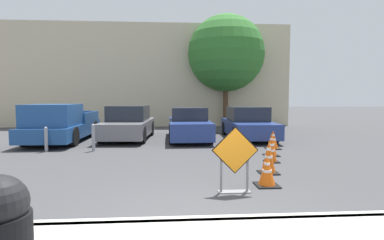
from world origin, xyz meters
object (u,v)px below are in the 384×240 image
road_closed_sign (235,157)px  parked_car_nearest (129,124)px  traffic_cone_nearest (267,171)px  traffic_cone_second (269,157)px  parked_car_third (248,124)px  bollard_second (46,138)px  parked_car_second (189,125)px  bollard_nearest (93,137)px  pickup_truck (61,125)px  traffic_cone_fourth (271,145)px  traffic_cone_fifth (273,140)px  traffic_cone_third (272,151)px

road_closed_sign → parked_car_nearest: size_ratio=0.30×
traffic_cone_nearest → traffic_cone_second: (0.38, 1.04, 0.09)m
parked_car_third → bollard_second: 8.35m
parked_car_second → bollard_nearest: 4.51m
traffic_cone_second → parked_car_nearest: 7.83m
road_closed_sign → bollard_second: size_ratio=1.50×
traffic_cone_nearest → bollard_nearest: bearing=136.6°
traffic_cone_nearest → bollard_nearest: size_ratio=0.67×
bollard_second → pickup_truck: bearing=98.3°
traffic_cone_nearest → pickup_truck: pickup_truck is taller
traffic_cone_nearest → traffic_cone_fourth: (1.20, 3.23, 0.05)m
road_closed_sign → bollard_second: (-5.54, 4.90, -0.25)m
traffic_cone_fourth → parked_car_third: bearing=85.9°
traffic_cone_fifth → parked_car_nearest: (-5.63, 3.07, 0.36)m
parked_car_third → bollard_second: parked_car_third is taller
traffic_cone_second → parked_car_second: 6.48m
pickup_truck → bollard_nearest: (1.94, -2.32, -0.22)m
traffic_cone_second → parked_car_third: 6.47m
parked_car_third → traffic_cone_fifth: bearing=95.1°
traffic_cone_nearest → traffic_cone_second: size_ratio=0.78×
pickup_truck → traffic_cone_fourth: bearing=155.4°
traffic_cone_fifth → parked_car_nearest: parked_car_nearest is taller
parked_car_nearest → pickup_truck: bearing=19.3°
traffic_cone_second → pickup_truck: (-7.04, 5.75, 0.32)m
parked_car_nearest → road_closed_sign: bearing=115.1°
traffic_cone_second → traffic_cone_third: 1.35m
traffic_cone_fourth → parked_car_third: size_ratio=0.16×
parked_car_nearest → traffic_cone_nearest: bearing=121.1°
traffic_cone_second → parked_car_nearest: parked_car_nearest is taller
traffic_cone_fourth → bollard_second: size_ratio=0.84×
traffic_cone_fifth → bollard_second: size_ratio=0.78×
traffic_cone_nearest → parked_car_second: 7.42m
traffic_cone_nearest → parked_car_nearest: bearing=117.6°
traffic_cone_second → bollard_second: bearing=152.9°
traffic_cone_fourth → bollard_nearest: bollard_nearest is taller
parked_car_nearest → parked_car_third: bearing=-178.1°
traffic_cone_nearest → parked_car_nearest: size_ratio=0.15×
traffic_cone_nearest → traffic_cone_fourth: size_ratio=0.87×
pickup_truck → road_closed_sign: bearing=129.0°
pickup_truck → bollard_nearest: size_ratio=5.29×
traffic_cone_fifth → parked_car_third: bearing=93.7°
traffic_cone_nearest → parked_car_second: parked_car_second is taller
pickup_truck → bollard_nearest: pickup_truck is taller
parked_car_third → bollard_nearest: 6.88m
road_closed_sign → parked_car_nearest: parked_car_nearest is taller
traffic_cone_third → parked_car_nearest: parked_car_nearest is taller
bollard_nearest → pickup_truck: bearing=129.9°
traffic_cone_fourth → traffic_cone_second: bearing=-110.5°
pickup_truck → parked_car_nearest: bearing=-164.4°
road_closed_sign → traffic_cone_fourth: 4.17m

